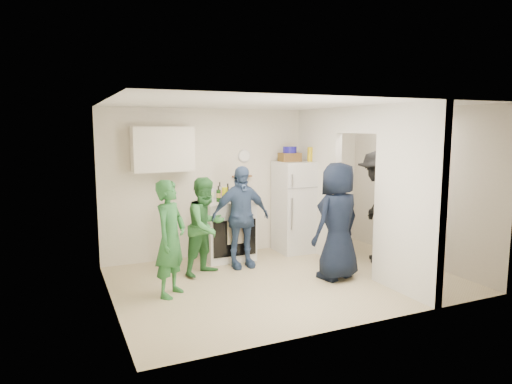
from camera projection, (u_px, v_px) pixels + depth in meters
floor at (286, 280)px, 6.60m from camera, size 4.80×4.80×0.00m
wall_back at (241, 182)px, 7.96m from camera, size 4.80×0.00×4.80m
wall_front at (361, 215)px, 4.89m from camera, size 4.80×0.00×4.80m
wall_left at (109, 206)px, 5.46m from camera, size 0.00×3.40×3.40m
wall_right at (417, 186)px, 7.40m from camera, size 0.00×3.40×3.40m
ceiling at (287, 104)px, 6.25m from camera, size 4.80×4.80×0.00m
partition_pier_back at (318, 182)px, 7.91m from camera, size 0.12×1.20×2.50m
partition_pier_front at (408, 200)px, 5.92m from camera, size 0.12×1.20×2.50m
partition_header at (359, 120)px, 6.77m from camera, size 0.12×1.00×0.40m
stove at (227, 230)px, 7.61m from camera, size 0.83×0.69×0.99m
upper_cabinet at (163, 149)px, 7.15m from camera, size 0.95×0.34×0.70m
fridge at (295, 207)px, 8.06m from camera, size 0.66×0.64×1.60m
wicker_basket at (290, 157)px, 7.95m from camera, size 0.35×0.25×0.15m
blue_bowl at (290, 150)px, 7.93m from camera, size 0.24×0.24×0.11m
yellow_cup_stack_top at (310, 154)px, 7.93m from camera, size 0.09×0.09×0.25m
wall_clock at (244, 156)px, 7.90m from camera, size 0.22×0.02×0.22m
spice_shelf at (242, 176)px, 7.91m from camera, size 0.35×0.08×0.03m
nook_window at (409, 160)px, 7.51m from camera, size 0.03×0.70×0.80m
nook_window_frame at (408, 160)px, 7.51m from camera, size 0.04×0.76×0.86m
nook_valance at (408, 139)px, 7.45m from camera, size 0.04×0.82×0.18m
yellow_cup_stack_stove at (225, 195)px, 7.28m from camera, size 0.09×0.09×0.25m
red_cup at (244, 198)px, 7.45m from camera, size 0.09×0.09×0.12m
person_green_left at (170, 238)px, 5.89m from camera, size 0.64×0.66×1.52m
person_green_center at (206, 226)px, 6.78m from camera, size 0.89×0.82×1.46m
person_denim at (241, 217)px, 7.12m from camera, size 0.94×0.40×1.60m
person_navy at (338, 221)px, 6.56m from camera, size 0.95×0.75×1.70m
person_nook at (378, 206)px, 7.43m from camera, size 1.19×1.36×1.83m
bottle_a at (208, 191)px, 7.51m from camera, size 0.06×0.06×0.31m
bottle_b at (219, 194)px, 7.38m from camera, size 0.07×0.07×0.26m
bottle_c at (220, 191)px, 7.62m from camera, size 0.07×0.07×0.29m
bottle_d at (228, 193)px, 7.50m from camera, size 0.07×0.07×0.24m
bottle_e at (228, 191)px, 7.72m from camera, size 0.07×0.07×0.26m
bottle_f at (236, 192)px, 7.60m from camera, size 0.06×0.06×0.26m
bottle_g at (239, 191)px, 7.75m from camera, size 0.06×0.06×0.25m
bottle_h at (212, 193)px, 7.29m from camera, size 0.07×0.07×0.32m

